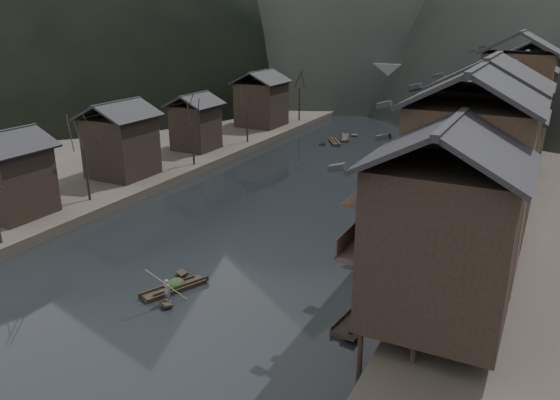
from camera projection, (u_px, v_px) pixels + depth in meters
The scene contains 12 objects.
water at pixel (234, 250), 44.06m from camera, with size 300.00×300.00×0.00m, color black.
left_bank at pixel (181, 122), 92.57m from camera, with size 40.00×200.00×1.20m, color #2D2823.
stilt_houses at pixel (503, 117), 49.94m from camera, with size 9.00×67.60×16.62m.
left_houses at pixel (177, 119), 67.95m from camera, with size 8.10×53.20×8.73m.
bare_trees at pixel (205, 113), 67.04m from camera, with size 3.88×61.07×7.75m.
moored_sampans at pixel (433, 206), 53.59m from camera, with size 2.88×53.59×0.47m.
midriver_boats at pixel (400, 132), 86.85m from camera, with size 17.10×31.57×0.44m.
stone_bridge at pixel (433, 86), 103.08m from camera, with size 40.00×6.00×9.00m.
hero_sampan at pixel (174, 288), 37.59m from camera, with size 2.82×4.99×0.44m.
cargo_heap at pixel (175, 279), 37.62m from camera, with size 1.12×1.46×0.67m, color black.
boatman at pixel (167, 287), 35.58m from camera, with size 0.58×0.38×1.59m, color #565759.
bamboo_pole at pixel (167, 253), 34.69m from camera, with size 0.06×0.06×4.45m, color #8C7A51.
Camera 1 is at (21.58, -34.27, 18.19)m, focal length 35.00 mm.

